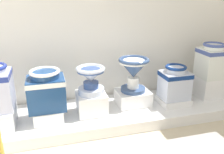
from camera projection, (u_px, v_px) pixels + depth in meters
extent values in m
cube|color=white|center=(114.00, 113.00, 2.94)|extent=(3.07, 0.81, 0.13)
cube|color=white|center=(0.00, 117.00, 2.50)|extent=(0.31, 0.39, 0.20)
cube|color=white|center=(49.00, 113.00, 2.65)|extent=(0.31, 0.36, 0.13)
cube|color=navy|center=(47.00, 93.00, 2.57)|extent=(0.39, 0.32, 0.35)
cube|color=white|center=(45.00, 81.00, 2.52)|extent=(0.40, 0.33, 0.05)
cylinder|color=navy|center=(45.00, 75.00, 2.50)|extent=(0.30, 0.30, 0.07)
torus|color=white|center=(44.00, 72.00, 2.49)|extent=(0.32, 0.32, 0.04)
cube|color=white|center=(92.00, 103.00, 2.77)|extent=(0.33, 0.32, 0.24)
cylinder|color=silver|center=(91.00, 91.00, 2.72)|extent=(0.29, 0.29, 0.07)
cylinder|color=#354D87|center=(91.00, 85.00, 2.69)|extent=(0.17, 0.17, 0.07)
cone|color=silver|center=(91.00, 75.00, 2.66)|extent=(0.30, 0.30, 0.15)
cylinder|color=#354D87|center=(91.00, 70.00, 2.64)|extent=(0.30, 0.30, 0.03)
torus|color=silver|center=(91.00, 69.00, 2.63)|extent=(0.32, 0.32, 0.04)
cylinder|color=#354D87|center=(91.00, 69.00, 2.63)|extent=(0.21, 0.21, 0.01)
cube|color=white|center=(133.00, 97.00, 3.00)|extent=(0.40, 0.32, 0.18)
cylinder|color=#344C76|center=(133.00, 89.00, 2.96)|extent=(0.30, 0.30, 0.04)
cylinder|color=white|center=(133.00, 82.00, 2.93)|extent=(0.14, 0.14, 0.13)
cone|color=#344C76|center=(134.00, 69.00, 2.87)|extent=(0.36, 0.36, 0.22)
cylinder|color=white|center=(134.00, 62.00, 2.84)|extent=(0.35, 0.35, 0.03)
torus|color=#344C76|center=(134.00, 60.00, 2.83)|extent=(0.37, 0.37, 0.04)
cylinder|color=white|center=(134.00, 60.00, 2.84)|extent=(0.25, 0.25, 0.01)
cube|color=white|center=(173.00, 100.00, 3.04)|extent=(0.36, 0.32, 0.07)
cube|color=silver|center=(174.00, 85.00, 2.97)|extent=(0.33, 0.28, 0.34)
cube|color=navy|center=(175.00, 75.00, 2.93)|extent=(0.34, 0.29, 0.05)
cylinder|color=silver|center=(176.00, 70.00, 2.90)|extent=(0.23, 0.23, 0.06)
torus|color=navy|center=(176.00, 67.00, 2.89)|extent=(0.26, 0.26, 0.04)
cube|color=white|center=(208.00, 86.00, 3.22)|extent=(0.31, 0.31, 0.27)
cube|color=white|center=(212.00, 63.00, 3.11)|extent=(0.31, 0.31, 0.38)
cube|color=#425397|center=(213.00, 52.00, 3.06)|extent=(0.32, 0.32, 0.05)
cylinder|color=white|center=(214.00, 47.00, 3.04)|extent=(0.25, 0.25, 0.05)
torus|color=#425397|center=(214.00, 45.00, 3.03)|extent=(0.27, 0.27, 0.04)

